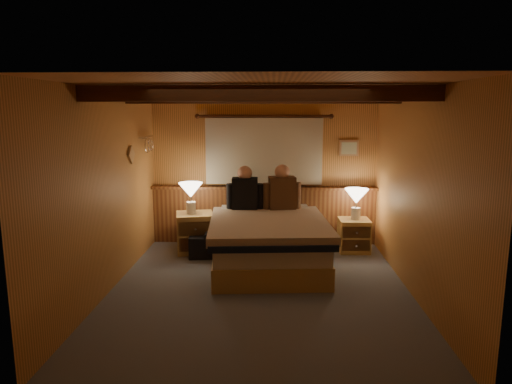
# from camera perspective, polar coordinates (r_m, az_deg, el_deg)

# --- Properties ---
(floor) EXTENTS (4.20, 4.20, 0.00)m
(floor) POSITION_cam_1_polar(r_m,az_deg,el_deg) (5.64, 0.45, -12.19)
(floor) COLOR #555B65
(floor) RESTS_ON ground
(ceiling) EXTENTS (4.20, 4.20, 0.00)m
(ceiling) POSITION_cam_1_polar(r_m,az_deg,el_deg) (5.22, 0.49, 12.98)
(ceiling) COLOR #E39455
(ceiling) RESTS_ON wall_back
(wall_back) EXTENTS (3.60, 0.00, 3.60)m
(wall_back) POSITION_cam_1_polar(r_m,az_deg,el_deg) (7.37, 0.99, 2.83)
(wall_back) COLOR #D38D4B
(wall_back) RESTS_ON floor
(wall_left) EXTENTS (0.00, 4.20, 4.20)m
(wall_left) POSITION_cam_1_polar(r_m,az_deg,el_deg) (5.65, -18.11, 0.04)
(wall_left) COLOR #D38D4B
(wall_left) RESTS_ON floor
(wall_right) EXTENTS (0.00, 4.20, 4.20)m
(wall_right) POSITION_cam_1_polar(r_m,az_deg,el_deg) (5.54, 19.42, -0.23)
(wall_right) COLOR #D38D4B
(wall_right) RESTS_ON floor
(wall_front) EXTENTS (3.60, 0.00, 3.60)m
(wall_front) POSITION_cam_1_polar(r_m,az_deg,el_deg) (3.25, -0.72, -6.75)
(wall_front) COLOR #D38D4B
(wall_front) RESTS_ON floor
(wainscot) EXTENTS (3.60, 0.23, 0.94)m
(wainscot) POSITION_cam_1_polar(r_m,az_deg,el_deg) (7.43, 0.96, -2.70)
(wainscot) COLOR brown
(wainscot) RESTS_ON wall_back
(curtain_window) EXTENTS (2.18, 0.09, 1.11)m
(curtain_window) POSITION_cam_1_polar(r_m,az_deg,el_deg) (7.27, 0.99, 5.27)
(curtain_window) COLOR #442211
(curtain_window) RESTS_ON wall_back
(ceiling_beams) EXTENTS (3.60, 1.65, 0.16)m
(ceiling_beams) POSITION_cam_1_polar(r_m,az_deg,el_deg) (5.36, 0.54, 11.94)
(ceiling_beams) COLOR #442211
(ceiling_beams) RESTS_ON ceiling
(coat_rail) EXTENTS (0.05, 0.55, 0.24)m
(coat_rail) POSITION_cam_1_polar(r_m,az_deg,el_deg) (7.06, -13.28, 6.05)
(coat_rail) COLOR silver
(coat_rail) RESTS_ON wall_left
(framed_print) EXTENTS (0.30, 0.04, 0.25)m
(framed_print) POSITION_cam_1_polar(r_m,az_deg,el_deg) (7.41, 11.54, 5.38)
(framed_print) COLOR tan
(framed_print) RESTS_ON wall_back
(bed) EXTENTS (1.70, 2.12, 0.69)m
(bed) POSITION_cam_1_polar(r_m,az_deg,el_deg) (6.33, 1.52, -6.23)
(bed) COLOR tan
(bed) RESTS_ON floor
(nightstand_left) EXTENTS (0.63, 0.59, 0.60)m
(nightstand_left) POSITION_cam_1_polar(r_m,az_deg,el_deg) (7.07, -7.63, -5.04)
(nightstand_left) COLOR tan
(nightstand_left) RESTS_ON floor
(nightstand_right) EXTENTS (0.46, 0.42, 0.50)m
(nightstand_right) POSITION_cam_1_polar(r_m,az_deg,el_deg) (7.18, 12.14, -5.32)
(nightstand_right) COLOR tan
(nightstand_right) RESTS_ON floor
(lamp_left) EXTENTS (0.36, 0.36, 0.47)m
(lamp_left) POSITION_cam_1_polar(r_m,az_deg,el_deg) (6.93, -8.17, 0.00)
(lamp_left) COLOR silver
(lamp_left) RESTS_ON nightstand_left
(lamp_right) EXTENTS (0.36, 0.36, 0.47)m
(lamp_right) POSITION_cam_1_polar(r_m,az_deg,el_deg) (7.06, 12.44, -0.74)
(lamp_right) COLOR silver
(lamp_right) RESTS_ON nightstand_right
(person_left) EXTENTS (0.56, 0.23, 0.68)m
(person_left) POSITION_cam_1_polar(r_m,az_deg,el_deg) (6.82, -1.40, 0.10)
(person_left) COLOR black
(person_left) RESTS_ON bed
(person_right) EXTENTS (0.57, 0.29, 0.70)m
(person_right) POSITION_cam_1_polar(r_m,az_deg,el_deg) (6.83, 3.28, 0.18)
(person_right) COLOR #4C311E
(person_right) RESTS_ON bed
(duffel_bag) EXTENTS (0.55, 0.36, 0.38)m
(duffel_bag) POSITION_cam_1_polar(r_m,az_deg,el_deg) (6.83, -6.09, -6.72)
(duffel_bag) COLOR black
(duffel_bag) RESTS_ON floor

